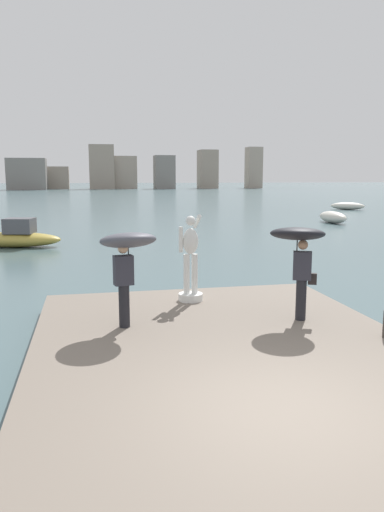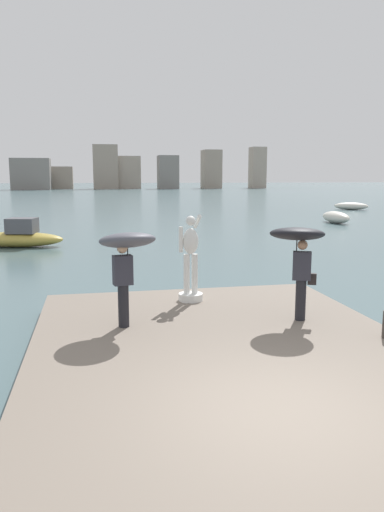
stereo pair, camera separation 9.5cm
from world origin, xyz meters
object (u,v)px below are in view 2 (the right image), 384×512
statue_white_figure (191,265)px  boat_mid (17,237)px  onlooker_right (298,244)px  boat_near (336,217)px  onlooker_left (126,249)px  boat_leftward (351,206)px

statue_white_figure → boat_mid: (-6.03, 13.53, -0.81)m
boat_mid → onlooker_right: bearing=-63.0°
boat_near → boat_mid: size_ratio=0.69×
onlooker_right → boat_mid: size_ratio=0.42×
onlooker_left → boat_mid: size_ratio=0.42×
statue_white_figure → onlooker_right: (1.91, -2.03, 0.74)m
boat_near → onlooker_left: bearing=-125.6°
onlooker_right → boat_leftward: onlooker_right is taller
boat_mid → boat_leftward: size_ratio=1.39×
onlooker_right → boat_mid: bearing=117.0°
boat_near → boat_leftward: size_ratio=0.96×
onlooker_left → statue_white_figure: bearing=47.0°
onlooker_left → onlooker_right: onlooker_right is taller
onlooker_right → boat_mid: 17.54m
onlooker_left → boat_leftward: (25.37, 36.55, -1.62)m
statue_white_figure → boat_leftward: bearing=55.7°
onlooker_right → boat_near: onlooker_right is taller
statue_white_figure → onlooker_left: (-1.67, -1.79, 0.70)m
boat_near → boat_mid: bearing=-158.7°
boat_near → onlooker_right: bearing=-119.2°
statue_white_figure → boat_mid: 14.84m
statue_white_figure → onlooker_left: size_ratio=1.05×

